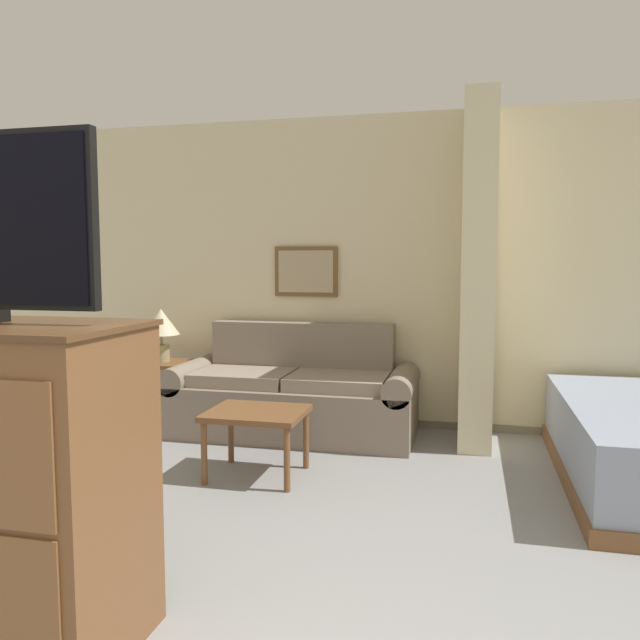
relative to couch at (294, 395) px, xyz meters
name	(u,v)px	position (x,y,z in m)	size (l,w,h in m)	color
wall_back	(401,273)	(0.80, 0.48, 0.98)	(7.67, 0.16, 2.60)	beige
wall_partition_pillar	(478,274)	(1.43, 0.07, 0.99)	(0.24, 0.70, 2.60)	beige
couch	(294,395)	(0.00, 0.00, 0.00)	(1.97, 0.84, 0.88)	gray
coffee_table	(257,419)	(0.05, -1.05, 0.06)	(0.62, 0.53, 0.43)	brown
side_table	(162,372)	(-1.19, 0.06, 0.13)	(0.44, 0.44, 0.53)	brown
table_lamp	(161,325)	(-1.19, 0.06, 0.53)	(0.31, 0.31, 0.45)	tan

